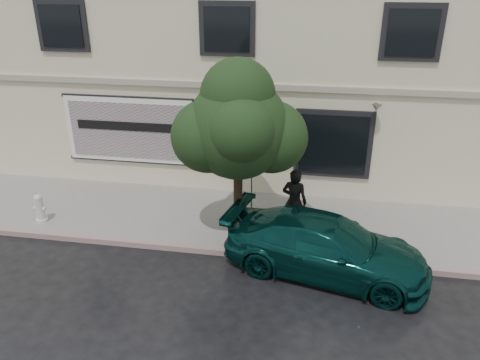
% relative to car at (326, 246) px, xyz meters
% --- Properties ---
extents(ground, '(90.00, 90.00, 0.00)m').
position_rel_car_xyz_m(ground, '(-3.08, -1.18, -0.70)').
color(ground, black).
rests_on(ground, ground).
extents(sidewalk, '(20.00, 3.50, 0.15)m').
position_rel_car_xyz_m(sidewalk, '(-3.08, 2.07, -0.63)').
color(sidewalk, gray).
rests_on(sidewalk, ground).
extents(curb, '(20.00, 0.18, 0.16)m').
position_rel_car_xyz_m(curb, '(-3.08, 0.32, -0.63)').
color(curb, gray).
rests_on(curb, ground).
extents(building, '(20.00, 8.12, 7.00)m').
position_rel_car_xyz_m(building, '(-3.08, 7.82, 2.79)').
color(building, beige).
rests_on(building, ground).
extents(billboard, '(4.30, 0.16, 2.20)m').
position_rel_car_xyz_m(billboard, '(-6.28, 3.74, 1.35)').
color(billboard, white).
rests_on(billboard, ground).
extents(car, '(5.19, 3.14, 1.41)m').
position_rel_car_xyz_m(car, '(0.00, 0.00, 0.00)').
color(car, '#08322F').
rests_on(car, ground).
extents(pedestrian, '(0.76, 0.58, 1.86)m').
position_rel_car_xyz_m(pedestrian, '(-0.86, 1.49, 0.38)').
color(pedestrian, black).
rests_on(pedestrian, sidewalk).
extents(umbrella, '(1.30, 1.30, 0.74)m').
position_rel_car_xyz_m(umbrella, '(-0.86, 1.49, 1.68)').
color(umbrella, black).
rests_on(umbrella, pedestrian).
extents(street_tree, '(2.51, 2.51, 4.30)m').
position_rel_car_xyz_m(street_tree, '(-2.30, 1.02, 2.47)').
color(street_tree, black).
rests_on(street_tree, sidewalk).
extents(fire_hydrant, '(0.35, 0.33, 0.85)m').
position_rel_car_xyz_m(fire_hydrant, '(-7.97, 0.92, -0.14)').
color(fire_hydrant, silver).
rests_on(fire_hydrant, sidewalk).
extents(sign_pole, '(0.32, 0.06, 2.62)m').
position_rel_car_xyz_m(sign_pole, '(-2.04, 1.68, 1.02)').
color(sign_pole, gray).
rests_on(sign_pole, sidewalk).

